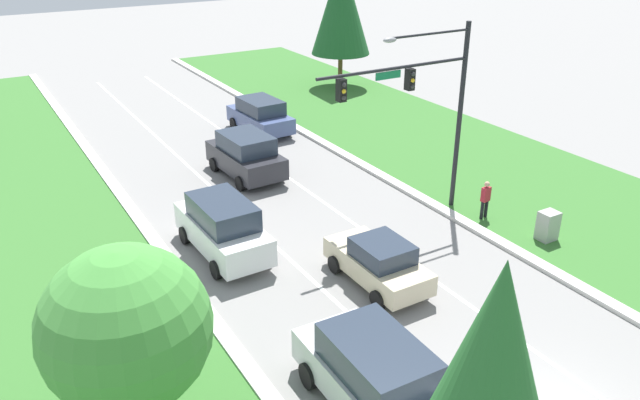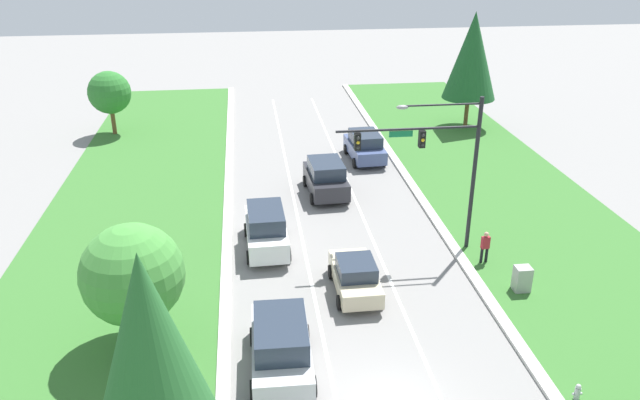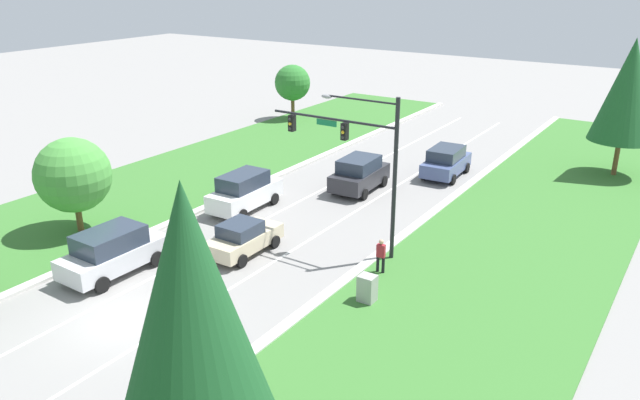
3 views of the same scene
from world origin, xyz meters
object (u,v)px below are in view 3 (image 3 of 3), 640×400
at_px(pedestrian, 381,255).
at_px(conifer_far_right_tree, 192,326).
at_px(oak_far_left_tree, 73,175).
at_px(utility_cabinet, 367,289).
at_px(conifer_near_right_tree, 628,90).
at_px(traffic_signal_mast, 358,149).
at_px(white_suv, 245,191).
at_px(champagne_sedan, 243,238).
at_px(fire_hydrant, 242,372).
at_px(silver_suv, 113,251).
at_px(slate_blue_suv, 446,162).
at_px(charcoal_suv, 359,174).
at_px(oak_near_left_tree, 292,83).

bearing_deg(pedestrian, conifer_far_right_tree, 91.41).
bearing_deg(pedestrian, oak_far_left_tree, 8.06).
bearing_deg(utility_cabinet, conifer_far_right_tree, -82.37).
distance_m(conifer_near_right_tree, oak_far_left_tree, 33.51).
relative_size(traffic_signal_mast, white_suv, 1.60).
height_order(utility_cabinet, conifer_far_right_tree, conifer_far_right_tree).
bearing_deg(conifer_near_right_tree, conifer_far_right_tree, -96.70).
bearing_deg(oak_far_left_tree, pedestrian, 15.91).
bearing_deg(traffic_signal_mast, pedestrian, -36.58).
height_order(champagne_sedan, fire_hydrant, champagne_sedan).
distance_m(utility_cabinet, fire_hydrant, 6.92).
height_order(pedestrian, conifer_near_right_tree, conifer_near_right_tree).
relative_size(champagne_sedan, conifer_far_right_tree, 0.46).
bearing_deg(conifer_near_right_tree, silver_suv, -120.91).
xyz_separation_m(pedestrian, fire_hydrant, (-0.23, -9.43, -0.59)).
height_order(slate_blue_suv, conifer_near_right_tree, conifer_near_right_tree).
relative_size(silver_suv, pedestrian, 2.92).
xyz_separation_m(white_suv, oak_far_left_tree, (-5.16, -7.22, 2.03)).
xyz_separation_m(white_suv, champagne_sedan, (3.68, -4.56, -0.27)).
distance_m(silver_suv, conifer_near_right_tree, 32.40).
relative_size(traffic_signal_mast, charcoal_suv, 1.68).
bearing_deg(utility_cabinet, champagne_sedan, 173.32).
xyz_separation_m(charcoal_suv, white_suv, (-3.84, -6.40, 0.03)).
height_order(silver_suv, charcoal_suv, silver_suv).
xyz_separation_m(oak_near_left_tree, oak_far_left_tree, (5.62, -27.04, -0.15)).
xyz_separation_m(pedestrian, conifer_far_right_tree, (2.26, -13.87, 4.36)).
relative_size(white_suv, fire_hydrant, 6.92).
bearing_deg(fire_hydrant, oak_far_left_tree, 161.59).
height_order(conifer_far_right_tree, oak_far_left_tree, conifer_far_right_tree).
height_order(conifer_near_right_tree, oak_far_left_tree, conifer_near_right_tree).
distance_m(white_suv, pedestrian, 10.62).
height_order(champagne_sedan, utility_cabinet, champagne_sedan).
relative_size(conifer_far_right_tree, oak_far_left_tree, 1.76).
height_order(charcoal_suv, champagne_sedan, charcoal_suv).
distance_m(conifer_far_right_tree, oak_far_left_tree, 20.15).
xyz_separation_m(traffic_signal_mast, silver_suv, (-7.92, -8.17, -4.05)).
bearing_deg(slate_blue_suv, silver_suv, -111.52).
bearing_deg(pedestrian, white_suv, -23.30).
relative_size(traffic_signal_mast, slate_blue_suv, 1.67).
bearing_deg(utility_cabinet, oak_far_left_tree, -173.63).
relative_size(slate_blue_suv, pedestrian, 2.74).
bearing_deg(utility_cabinet, slate_blue_suv, 102.14).
bearing_deg(conifer_near_right_tree, traffic_signal_mast, -113.84).
bearing_deg(charcoal_suv, champagne_sedan, -93.71).
distance_m(silver_suv, charcoal_suv, 16.20).
bearing_deg(white_suv, conifer_far_right_tree, -54.60).
xyz_separation_m(oak_near_left_tree, conifer_far_right_tree, (23.27, -36.53, 2.02)).
relative_size(traffic_signal_mast, conifer_far_right_tree, 0.87).
distance_m(conifer_near_right_tree, oak_near_left_tree, 27.53).
bearing_deg(oak_near_left_tree, fire_hydrant, -57.07).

